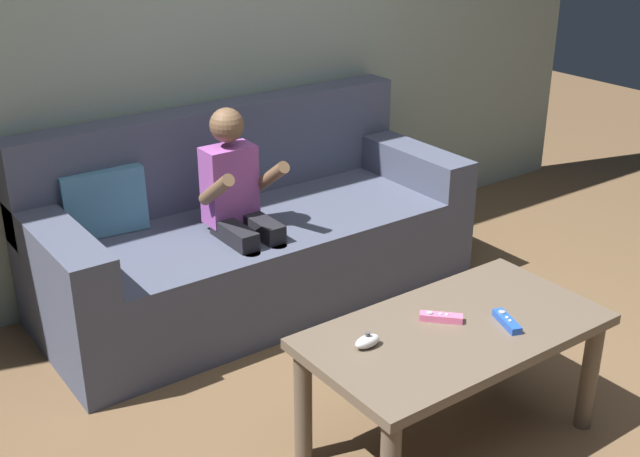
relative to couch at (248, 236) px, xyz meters
name	(u,v)px	position (x,y,z in m)	size (l,w,h in m)	color
ground_plane	(493,456)	(0.06, -1.48, -0.29)	(9.68, 9.68, 0.00)	brown
wall_back	(207,9)	(0.06, 0.39, 0.96)	(4.84, 0.05, 2.50)	gray
couch	(248,236)	(0.00, 0.00, 0.00)	(1.94, 0.80, 0.84)	#474C60
person_seated_on_couch	(240,206)	(-0.14, -0.18, 0.24)	(0.31, 0.38, 0.93)	black
coffee_table	(454,346)	(-0.01, -1.32, 0.09)	(1.01, 0.54, 0.46)	brown
game_remote_blue_near_edge	(507,321)	(0.13, -1.41, 0.17)	(0.08, 0.14, 0.03)	blue
nunchuk_white	(367,341)	(-0.32, -1.25, 0.18)	(0.09, 0.04, 0.05)	white
game_remote_pink_far_corner	(441,317)	(-0.02, -1.27, 0.17)	(0.12, 0.13, 0.03)	pink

